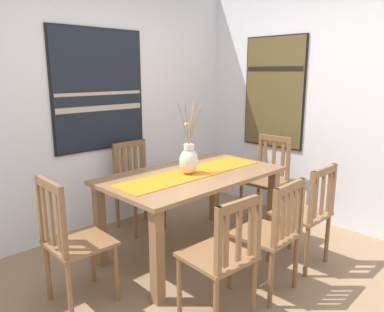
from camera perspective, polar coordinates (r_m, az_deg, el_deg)
The scene contains 14 objects.
ground_plane at distance 3.08m, azimuth 5.89°, elevation -20.21°, with size 6.40×6.40×0.03m, color #8E7051.
wall_back at distance 4.04m, azimuth -14.58°, elevation 7.97°, with size 6.40×0.12×2.70m, color silver.
wall_side at distance 4.21m, azimuth 22.89°, elevation 7.57°, with size 0.12×6.40×2.70m, color silver.
dining_table at distance 3.39m, azimuth 0.02°, elevation -4.57°, with size 1.62×0.93×0.77m.
table_runner at distance 3.35m, azimuth 0.02°, elevation -2.60°, with size 1.49×0.36×0.01m, color orange.
centerpiece_vase at distance 3.29m, azimuth -0.49°, elevation -0.52°, with size 0.32×0.19×0.65m.
chair_0 at distance 2.55m, azimuth 4.68°, elevation -15.00°, with size 0.45×0.45×0.90m.
chair_1 at distance 2.83m, azimuth -17.82°, elevation -12.19°, with size 0.43×0.43×0.96m.
chair_2 at distance 4.05m, azimuth -8.42°, elevation -4.11°, with size 0.44×0.44×0.93m.
chair_3 at distance 2.91m, azimuth 12.04°, elevation -11.37°, with size 0.43×0.43×0.90m.
chair_4 at distance 3.38m, azimuth 16.96°, elevation -8.30°, with size 0.42×0.42×0.90m.
chair_5 at distance 4.30m, azimuth 11.37°, elevation -3.25°, with size 0.44×0.44×0.95m.
painting_on_back_wall at distance 3.98m, azimuth -14.00°, elevation 9.72°, with size 1.04×0.05×1.23m.
painting_on_side_wall at distance 4.56m, azimuth 12.43°, elevation 9.47°, with size 0.05×0.80×1.29m.
Camera 1 is at (-2.01, -1.63, 1.66)m, focal length 34.92 mm.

